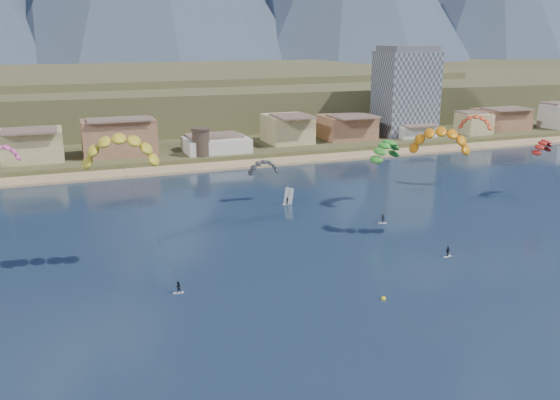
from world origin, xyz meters
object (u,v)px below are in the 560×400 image
at_px(watchtower, 201,142).
at_px(kitesurfer_yellow, 120,146).
at_px(kitesurfer_green, 386,147).
at_px(windsurfer, 288,199).
at_px(apartment_tower, 406,91).
at_px(kitesurfer_orange, 441,136).
at_px(buoy, 383,299).

height_order(watchtower, kitesurfer_yellow, kitesurfer_yellow).
xyz_separation_m(kitesurfer_green, windsurfer, (-20.20, 8.39, -12.21)).
relative_size(apartment_tower, watchtower, 3.72).
bearing_deg(watchtower, kitesurfer_orange, -72.35).
distance_m(watchtower, buoy, 105.27).
bearing_deg(windsurfer, kitesurfer_yellow, -144.07).
bearing_deg(kitesurfer_yellow, buoy, -35.33).
bearing_deg(kitesurfer_green, windsurfer, 157.44).
distance_m(kitesurfer_yellow, buoy, 46.66).
height_order(kitesurfer_orange, buoy, kitesurfer_orange).
relative_size(apartment_tower, kitesurfer_green, 1.72).
distance_m(kitesurfer_green, buoy, 52.63).
bearing_deg(watchtower, buoy, -88.51).
xyz_separation_m(kitesurfer_yellow, kitesurfer_green, (59.41, 20.02, -7.70)).
xyz_separation_m(kitesurfer_orange, windsurfer, (-18.52, 30.65, -18.36)).
height_order(kitesurfer_green, buoy, kitesurfer_green).
bearing_deg(buoy, apartment_tower, 57.02).
xyz_separation_m(apartment_tower, kitesurfer_green, (-51.84, -74.93, -4.39)).
height_order(apartment_tower, windsurfer, apartment_tower).
bearing_deg(watchtower, windsurfer, -81.39).
xyz_separation_m(apartment_tower, kitesurfer_yellow, (-111.25, -94.96, 3.31)).
bearing_deg(buoy, kitesurfer_yellow, 144.67).
distance_m(watchtower, kitesurfer_orange, 88.30).
distance_m(kitesurfer_orange, buoy, 37.68).
relative_size(watchtower, kitesurfer_orange, 0.37).
relative_size(kitesurfer_orange, kitesurfer_green, 1.25).
height_order(kitesurfer_green, windsurfer, kitesurfer_green).
distance_m(apartment_tower, windsurfer, 99.47).
height_order(windsurfer, buoy, windsurfer).
relative_size(kitesurfer_green, windsurfer, 4.83).
height_order(kitesurfer_yellow, kitesurfer_orange, kitesurfer_yellow).
bearing_deg(kitesurfer_yellow, watchtower, 68.89).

